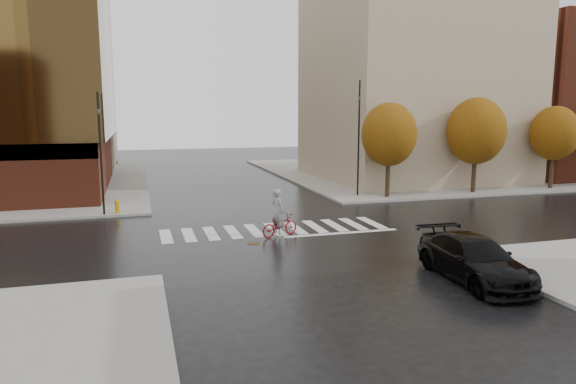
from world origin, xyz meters
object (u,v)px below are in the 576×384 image
Objects in this scene: fire_hydrant at (117,205)px; traffic_light_nw at (100,146)px; traffic_light_ne at (359,129)px; sedan at (474,259)px; cyclist at (279,220)px.

traffic_light_nw is at bearing -164.65° from fire_hydrant.
fire_hydrant is at bearing 121.31° from traffic_light_nw.
traffic_light_ne is (16.89, 2.20, 0.73)m from traffic_light_nw.
sedan is 20.33m from fire_hydrant.
traffic_light_ne reaches higher than sedan.
traffic_light_ne is 16.82m from fire_hydrant.
traffic_light_nw is at bearing 26.84° from cyclist.
traffic_light_nw is 0.87× the size of traffic_light_ne.
traffic_light_ne is at bearing -63.94° from cyclist.
fire_hydrant is at bearing 23.51° from cyclist.
cyclist is at bearing 72.35° from traffic_light_ne.
cyclist is 2.87× the size of fire_hydrant.
cyclist is 13.31m from traffic_light_ne.
traffic_light_nw reaches higher than fire_hydrant.
cyclist is 0.29× the size of traffic_light_ne.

